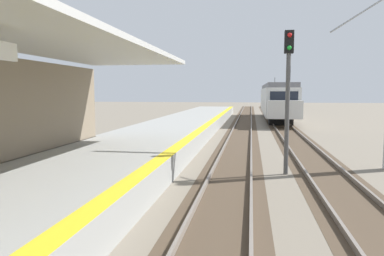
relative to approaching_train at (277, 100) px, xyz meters
The scene contains 5 objects.
station_platform 28.16m from the approaching_train, 106.12° to the right, with size 5.00×80.00×0.91m.
track_pair_nearest_platform 23.35m from the approaching_train, 98.42° to the right, with size 2.34×120.00×0.16m.
track_pair_middle 23.10m from the approaching_train, 90.01° to the right, with size 2.34×120.00×0.16m.
approaching_train is the anchor object (origin of this frame).
rail_signal_post 26.42m from the approaching_train, 93.11° to the right, with size 0.32×0.34×5.20m.
Camera 1 is at (2.58, 3.36, 3.02)m, focal length 33.29 mm.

